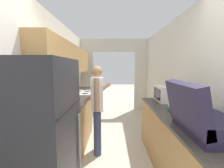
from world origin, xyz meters
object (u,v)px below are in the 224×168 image
suitcase (201,118)px  knife (85,89)px  range_oven (82,109)px  person (98,108)px  microwave (167,94)px  refrigerator (37,141)px  book_stack (178,109)px

suitcase → knife: (-1.65, 2.87, -0.15)m
range_oven → person: person is taller
range_oven → microwave: (1.83, -0.99, 0.59)m
person → suitcase: 1.63m
person → knife: 1.79m
refrigerator → range_oven: refrigerator is taller
microwave → book_stack: 0.66m
book_stack → knife: size_ratio=0.97×
refrigerator → book_stack: 1.88m
range_oven → book_stack: bearing=-42.9°
person → book_stack: bearing=-112.6°
refrigerator → suitcase: bearing=0.2°
person → microwave: (1.30, 0.22, 0.21)m
refrigerator → person: (0.49, 1.17, 0.02)m
range_oven → knife: bearing=89.5°
knife → person: bearing=-97.7°
range_oven → book_stack: (1.76, -1.64, 0.48)m
range_oven → book_stack: size_ratio=3.57×
range_oven → book_stack: range_oven is taller
refrigerator → suitcase: (1.61, 0.01, 0.24)m
person → knife: person is taller
suitcase → book_stack: 0.75m
microwave → person: bearing=-170.5°
person → book_stack: person is taller
refrigerator → person: size_ratio=1.04×
book_stack → knife: book_stack is taller
suitcase → book_stack: size_ratio=2.34×
range_oven → suitcase: bearing=-55.2°
person → suitcase: person is taller
book_stack → suitcase: bearing=-98.7°
suitcase → book_stack: suitcase is taller
refrigerator → book_stack: refrigerator is taller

